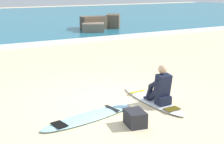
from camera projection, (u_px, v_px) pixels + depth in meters
The scene contains 7 objects.
ground_plane at pixel (108, 101), 8.05m from camera, with size 80.00×80.00×0.00m, color beige.
breaking_foam at pixel (20, 46), 15.31m from camera, with size 80.00×0.90×0.11m, color white.
surfboard_main at pixel (152, 100), 8.00m from camera, with size 0.53×2.40×0.08m.
surfer_seated at pixel (160, 88), 7.64m from camera, with size 0.37×0.70×0.95m.
surfboard_spare_near at pixel (89, 117), 6.99m from camera, with size 2.39×0.93×0.08m.
rock_outcrop_distant at pixel (98, 24), 20.95m from camera, with size 3.67×3.20×0.98m.
beach_bag at pixel (135, 118), 6.60m from camera, with size 0.36×0.48×0.32m, color #232328.
Camera 1 is at (-3.67, -6.65, 2.77)m, focal length 51.58 mm.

